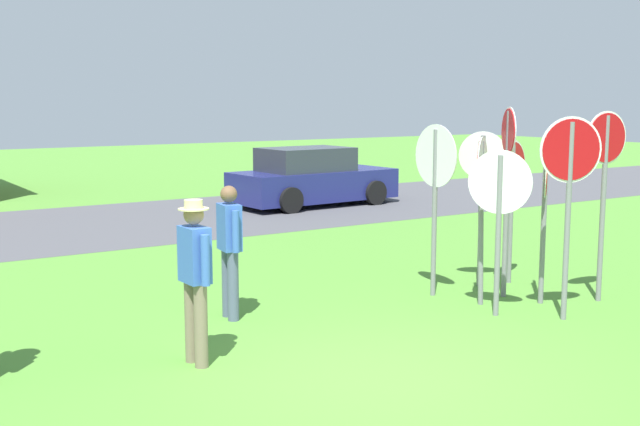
{
  "coord_description": "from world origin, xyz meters",
  "views": [
    {
      "loc": [
        -4.47,
        -5.91,
        2.75
      ],
      "look_at": [
        1.0,
        2.56,
        1.3
      ],
      "focal_mm": 44.59,
      "sensor_mm": 36.0,
      "label": 1
    }
  ],
  "objects_px": {
    "stop_sign_nearest": "(569,181)",
    "person_holding_notes": "(230,244)",
    "parked_car_on_street": "(312,179)",
    "stop_sign_leaning_right": "(512,185)",
    "stop_sign_rear_right": "(482,191)",
    "stop_sign_far_back": "(545,198)",
    "stop_sign_low_front": "(499,203)",
    "stop_sign_rear_left": "(605,174)",
    "person_in_teal": "(195,272)",
    "stop_sign_tallest": "(482,182)",
    "stop_sign_leaning_left": "(507,171)",
    "stop_sign_center_cluster": "(435,178)"
  },
  "relations": [
    {
      "from": "stop_sign_low_front",
      "to": "person_in_teal",
      "type": "distance_m",
      "value": 4.05
    },
    {
      "from": "person_holding_notes",
      "to": "person_in_teal",
      "type": "distance_m",
      "value": 1.77
    },
    {
      "from": "stop_sign_leaning_left",
      "to": "stop_sign_leaning_right",
      "type": "bearing_deg",
      "value": 38.97
    },
    {
      "from": "stop_sign_tallest",
      "to": "stop_sign_low_front",
      "type": "bearing_deg",
      "value": -126.73
    },
    {
      "from": "stop_sign_tallest",
      "to": "stop_sign_nearest",
      "type": "bearing_deg",
      "value": -102.1
    },
    {
      "from": "stop_sign_leaning_right",
      "to": "stop_sign_leaning_left",
      "type": "relative_size",
      "value": 0.81
    },
    {
      "from": "stop_sign_nearest",
      "to": "stop_sign_rear_left",
      "type": "bearing_deg",
      "value": 17.82
    },
    {
      "from": "stop_sign_low_front",
      "to": "person_in_teal",
      "type": "xyz_separation_m",
      "value": [
        -4.01,
        0.33,
        -0.47
      ]
    },
    {
      "from": "stop_sign_far_back",
      "to": "person_holding_notes",
      "type": "bearing_deg",
      "value": 157.46
    },
    {
      "from": "stop_sign_low_front",
      "to": "stop_sign_center_cluster",
      "type": "distance_m",
      "value": 1.26
    },
    {
      "from": "person_holding_notes",
      "to": "parked_car_on_street",
      "type": "bearing_deg",
      "value": 52.32
    },
    {
      "from": "stop_sign_far_back",
      "to": "stop_sign_rear_left",
      "type": "height_order",
      "value": "stop_sign_rear_left"
    },
    {
      "from": "stop_sign_leaning_right",
      "to": "stop_sign_rear_right",
      "type": "relative_size",
      "value": 0.95
    },
    {
      "from": "stop_sign_low_front",
      "to": "parked_car_on_street",
      "type": "bearing_deg",
      "value": 70.27
    },
    {
      "from": "stop_sign_center_cluster",
      "to": "person_in_teal",
      "type": "relative_size",
      "value": 1.39
    },
    {
      "from": "stop_sign_leaning_right",
      "to": "person_in_teal",
      "type": "bearing_deg",
      "value": -170.86
    },
    {
      "from": "stop_sign_nearest",
      "to": "person_holding_notes",
      "type": "distance_m",
      "value": 4.28
    },
    {
      "from": "stop_sign_leaning_right",
      "to": "stop_sign_tallest",
      "type": "relative_size",
      "value": 0.94
    },
    {
      "from": "stop_sign_far_back",
      "to": "person_in_teal",
      "type": "height_order",
      "value": "stop_sign_far_back"
    },
    {
      "from": "parked_car_on_street",
      "to": "stop_sign_rear_right",
      "type": "height_order",
      "value": "stop_sign_rear_right"
    },
    {
      "from": "stop_sign_rear_left",
      "to": "stop_sign_far_back",
      "type": "bearing_deg",
      "value": 155.92
    },
    {
      "from": "stop_sign_rear_left",
      "to": "stop_sign_nearest",
      "type": "xyz_separation_m",
      "value": [
        -1.15,
        -0.37,
        -0.0
      ]
    },
    {
      "from": "stop_sign_center_cluster",
      "to": "stop_sign_rear_right",
      "type": "relative_size",
      "value": 1.06
    },
    {
      "from": "person_holding_notes",
      "to": "stop_sign_far_back",
      "type": "bearing_deg",
      "value": -22.54
    },
    {
      "from": "stop_sign_low_front",
      "to": "person_holding_notes",
      "type": "bearing_deg",
      "value": 149.53
    },
    {
      "from": "stop_sign_rear_left",
      "to": "person_in_teal",
      "type": "bearing_deg",
      "value": 174.42
    },
    {
      "from": "stop_sign_far_back",
      "to": "stop_sign_nearest",
      "type": "relative_size",
      "value": 0.84
    },
    {
      "from": "stop_sign_low_front",
      "to": "stop_sign_leaning_left",
      "type": "relative_size",
      "value": 0.8
    },
    {
      "from": "stop_sign_leaning_left",
      "to": "person_in_teal",
      "type": "distance_m",
      "value": 4.89
    },
    {
      "from": "stop_sign_low_front",
      "to": "stop_sign_far_back",
      "type": "xyz_separation_m",
      "value": [
        0.96,
        0.11,
        -0.02
      ]
    },
    {
      "from": "stop_sign_rear_left",
      "to": "stop_sign_center_cluster",
      "type": "bearing_deg",
      "value": 139.09
    },
    {
      "from": "stop_sign_rear_left",
      "to": "stop_sign_tallest",
      "type": "distance_m",
      "value": 1.73
    },
    {
      "from": "stop_sign_leaning_left",
      "to": "person_in_teal",
      "type": "xyz_separation_m",
      "value": [
        -4.81,
        -0.33,
        -0.79
      ]
    },
    {
      "from": "stop_sign_low_front",
      "to": "stop_sign_rear_right",
      "type": "relative_size",
      "value": 0.94
    },
    {
      "from": "stop_sign_rear_right",
      "to": "stop_sign_center_cluster",
      "type": "bearing_deg",
      "value": 104.74
    },
    {
      "from": "stop_sign_tallest",
      "to": "stop_sign_leaning_left",
      "type": "height_order",
      "value": "stop_sign_leaning_left"
    },
    {
      "from": "person_holding_notes",
      "to": "stop_sign_nearest",
      "type": "bearing_deg",
      "value": -33.55
    },
    {
      "from": "parked_car_on_street",
      "to": "stop_sign_low_front",
      "type": "distance_m",
      "value": 10.94
    },
    {
      "from": "parked_car_on_street",
      "to": "stop_sign_far_back",
      "type": "bearing_deg",
      "value": -105.02
    },
    {
      "from": "stop_sign_far_back",
      "to": "person_holding_notes",
      "type": "distance_m",
      "value": 4.23
    },
    {
      "from": "stop_sign_far_back",
      "to": "stop_sign_rear_right",
      "type": "bearing_deg",
      "value": 150.78
    },
    {
      "from": "stop_sign_rear_right",
      "to": "stop_sign_nearest",
      "type": "relative_size",
      "value": 0.89
    },
    {
      "from": "stop_sign_nearest",
      "to": "person_holding_notes",
      "type": "xyz_separation_m",
      "value": [
        -3.5,
        2.32,
        -0.8
      ]
    },
    {
      "from": "parked_car_on_street",
      "to": "stop_sign_low_front",
      "type": "height_order",
      "value": "stop_sign_low_front"
    },
    {
      "from": "stop_sign_center_cluster",
      "to": "stop_sign_leaning_left",
      "type": "relative_size",
      "value": 0.91
    },
    {
      "from": "stop_sign_low_front",
      "to": "stop_sign_leaning_right",
      "type": "distance_m",
      "value": 1.93
    },
    {
      "from": "person_in_teal",
      "to": "stop_sign_rear_right",
      "type": "bearing_deg",
      "value": 2.74
    },
    {
      "from": "stop_sign_low_front",
      "to": "stop_sign_far_back",
      "type": "height_order",
      "value": "stop_sign_far_back"
    },
    {
      "from": "parked_car_on_street",
      "to": "stop_sign_leaning_right",
      "type": "height_order",
      "value": "stop_sign_leaning_right"
    },
    {
      "from": "stop_sign_leaning_left",
      "to": "person_holding_notes",
      "type": "distance_m",
      "value": 3.96
    }
  ]
}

